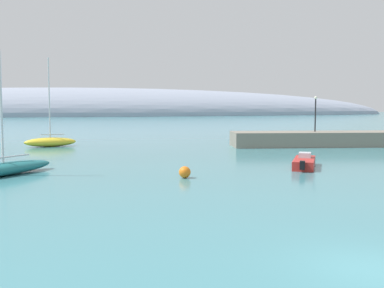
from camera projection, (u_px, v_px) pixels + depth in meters
The scene contains 8 objects.
water at pixel (372, 269), 12.95m from camera, with size 600.00×600.00×0.00m, color teal.
breakwater_rocks at pixel (326, 139), 53.01m from camera, with size 22.56×4.88×1.72m, color gray.
distant_ridge at pixel (99, 115), 230.72m from camera, with size 347.08×65.54×28.50m, color #8E99AD.
sailboat_yellow_mid_mooring at pixel (50, 141), 52.17m from camera, with size 6.07×2.59×10.37m.
sailboat_teal_end_of_line at pixel (3, 168), 30.40m from camera, with size 7.17×7.21×8.58m.
motorboat_red_foreground at pixel (304, 162), 34.44m from camera, with size 4.04×5.02×1.10m.
mooring_buoy_orange at pixel (185, 172), 29.34m from camera, with size 0.79×0.79×0.79m, color orange.
harbor_lamp_post at pixel (315, 110), 52.78m from camera, with size 0.36×0.36×4.22m.
Camera 1 is at (-8.73, -10.49, 4.74)m, focal length 41.50 mm.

